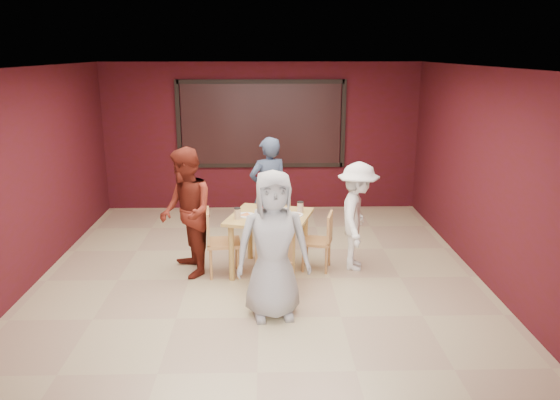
{
  "coord_description": "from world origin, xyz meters",
  "views": [
    {
      "loc": [
        0.11,
        -6.87,
        3.0
      ],
      "look_at": [
        0.28,
        0.26,
        1.04
      ],
      "focal_mm": 35.0,
      "sensor_mm": 36.0,
      "label": 1
    }
  ],
  "objects_px": {
    "chair_back": "(276,224)",
    "diner_left": "(186,213)",
    "diner_front": "(273,245)",
    "dining_table": "(270,223)",
    "diner_right": "(357,216)",
    "chair_front": "(274,256)",
    "chair_left": "(218,238)",
    "chair_right": "(322,238)",
    "diner_back": "(269,191)"
  },
  "relations": [
    {
      "from": "diner_back",
      "to": "diner_right",
      "type": "distance_m",
      "value": 1.64
    },
    {
      "from": "chair_back",
      "to": "chair_right",
      "type": "distance_m",
      "value": 0.9
    },
    {
      "from": "chair_front",
      "to": "diner_front",
      "type": "distance_m",
      "value": 0.63
    },
    {
      "from": "dining_table",
      "to": "diner_back",
      "type": "distance_m",
      "value": 1.19
    },
    {
      "from": "chair_right",
      "to": "chair_back",
      "type": "bearing_deg",
      "value": 134.0
    },
    {
      "from": "dining_table",
      "to": "chair_right",
      "type": "xyz_separation_m",
      "value": [
        0.73,
        0.06,
        -0.25
      ]
    },
    {
      "from": "dining_table",
      "to": "diner_front",
      "type": "distance_m",
      "value": 1.32
    },
    {
      "from": "dining_table",
      "to": "chair_front",
      "type": "bearing_deg",
      "value": -86.58
    },
    {
      "from": "chair_front",
      "to": "diner_right",
      "type": "relative_size",
      "value": 0.62
    },
    {
      "from": "chair_left",
      "to": "chair_right",
      "type": "xyz_separation_m",
      "value": [
        1.44,
        0.15,
        -0.06
      ]
    },
    {
      "from": "chair_front",
      "to": "diner_left",
      "type": "height_order",
      "value": "diner_left"
    },
    {
      "from": "diner_back",
      "to": "diner_right",
      "type": "xyz_separation_m",
      "value": [
        1.23,
        -1.08,
        -0.1
      ]
    },
    {
      "from": "diner_left",
      "to": "chair_right",
      "type": "bearing_deg",
      "value": 73.62
    },
    {
      "from": "diner_back",
      "to": "diner_right",
      "type": "bearing_deg",
      "value": 118.06
    },
    {
      "from": "chair_back",
      "to": "diner_left",
      "type": "bearing_deg",
      "value": -148.13
    },
    {
      "from": "dining_table",
      "to": "chair_left",
      "type": "xyz_separation_m",
      "value": [
        -0.71,
        -0.09,
        -0.19
      ]
    },
    {
      "from": "chair_front",
      "to": "diner_back",
      "type": "relative_size",
      "value": 0.55
    },
    {
      "from": "chair_back",
      "to": "diner_left",
      "type": "distance_m",
      "value": 1.5
    },
    {
      "from": "chair_back",
      "to": "diner_left",
      "type": "height_order",
      "value": "diner_left"
    },
    {
      "from": "dining_table",
      "to": "diner_right",
      "type": "distance_m",
      "value": 1.23
    },
    {
      "from": "diner_front",
      "to": "diner_left",
      "type": "height_order",
      "value": "diner_left"
    },
    {
      "from": "diner_back",
      "to": "diner_right",
      "type": "relative_size",
      "value": 1.13
    },
    {
      "from": "chair_back",
      "to": "chair_right",
      "type": "bearing_deg",
      "value": -46.0
    },
    {
      "from": "chair_right",
      "to": "diner_back",
      "type": "bearing_deg",
      "value": 123.32
    },
    {
      "from": "dining_table",
      "to": "diner_back",
      "type": "bearing_deg",
      "value": 90.31
    },
    {
      "from": "chair_front",
      "to": "diner_back",
      "type": "height_order",
      "value": "diner_back"
    },
    {
      "from": "dining_table",
      "to": "diner_right",
      "type": "xyz_separation_m",
      "value": [
        1.23,
        0.11,
        0.05
      ]
    },
    {
      "from": "diner_left",
      "to": "diner_right",
      "type": "bearing_deg",
      "value": 73.92
    },
    {
      "from": "diner_front",
      "to": "diner_back",
      "type": "bearing_deg",
      "value": 83.76
    },
    {
      "from": "chair_back",
      "to": "diner_right",
      "type": "xyz_separation_m",
      "value": [
        1.13,
        -0.61,
        0.3
      ]
    },
    {
      "from": "chair_right",
      "to": "diner_back",
      "type": "height_order",
      "value": "diner_back"
    },
    {
      "from": "diner_right",
      "to": "diner_front",
      "type": "bearing_deg",
      "value": 152.39
    },
    {
      "from": "chair_back",
      "to": "diner_front",
      "type": "xyz_separation_m",
      "value": [
        -0.07,
        -2.03,
        0.4
      ]
    },
    {
      "from": "chair_right",
      "to": "diner_left",
      "type": "distance_m",
      "value": 1.9
    },
    {
      "from": "chair_back",
      "to": "diner_back",
      "type": "distance_m",
      "value": 0.62
    },
    {
      "from": "chair_back",
      "to": "diner_left",
      "type": "relative_size",
      "value": 0.47
    },
    {
      "from": "dining_table",
      "to": "chair_left",
      "type": "relative_size",
      "value": 1.38
    },
    {
      "from": "chair_back",
      "to": "chair_left",
      "type": "bearing_deg",
      "value": -135.21
    },
    {
      "from": "dining_table",
      "to": "diner_left",
      "type": "distance_m",
      "value": 1.14
    },
    {
      "from": "diner_front",
      "to": "diner_right",
      "type": "distance_m",
      "value": 1.86
    },
    {
      "from": "dining_table",
      "to": "diner_front",
      "type": "bearing_deg",
      "value": -88.53
    },
    {
      "from": "diner_left",
      "to": "diner_right",
      "type": "relative_size",
      "value": 1.16
    },
    {
      "from": "chair_front",
      "to": "chair_left",
      "type": "distance_m",
      "value": 1.03
    },
    {
      "from": "chair_right",
      "to": "diner_right",
      "type": "height_order",
      "value": "diner_right"
    },
    {
      "from": "chair_front",
      "to": "diner_front",
      "type": "xyz_separation_m",
      "value": [
        -0.01,
        -0.53,
        0.34
      ]
    },
    {
      "from": "chair_left",
      "to": "diner_left",
      "type": "distance_m",
      "value": 0.55
    },
    {
      "from": "dining_table",
      "to": "chair_back",
      "type": "relative_size",
      "value": 1.54
    },
    {
      "from": "chair_front",
      "to": "diner_front",
      "type": "height_order",
      "value": "diner_front"
    },
    {
      "from": "chair_back",
      "to": "diner_front",
      "type": "distance_m",
      "value": 2.07
    },
    {
      "from": "dining_table",
      "to": "diner_back",
      "type": "height_order",
      "value": "diner_back"
    }
  ]
}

